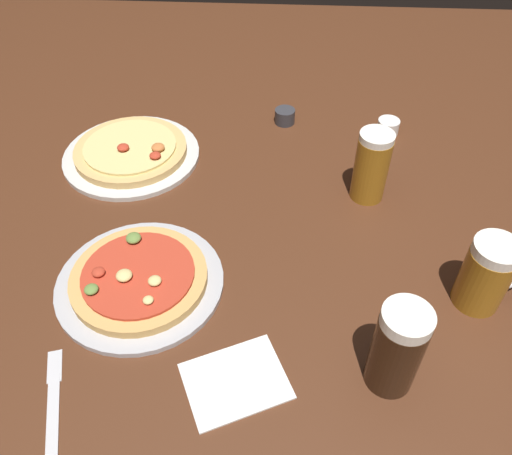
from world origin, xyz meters
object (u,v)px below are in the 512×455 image
beer_mug_dark (488,274)px  ramekin_sauce (285,116)px  beer_mug_pale (372,165)px  napkin_folded (236,380)px  pizza_plate_near (139,279)px  ramekin_butter (388,127)px  knife_right (53,407)px  pizza_plate_far (131,152)px  beer_mug_amber (398,347)px

beer_mug_dark → ramekin_sauce: beer_mug_dark is taller
beer_mug_pale → ramekin_sauce: 0.34m
beer_mug_dark → napkin_folded: bearing=-155.9°
pizza_plate_near → napkin_folded: bearing=-43.8°
ramekin_butter → knife_right: ramekin_butter is taller
beer_mug_pale → pizza_plate_far: bearing=169.7°
napkin_folded → beer_mug_amber: bearing=6.1°
beer_mug_dark → beer_mug_amber: beer_mug_amber is taller
pizza_plate_far → ramekin_butter: pizza_plate_far is taller
ramekin_sauce → beer_mug_dark: bearing=-57.1°
ramekin_butter → napkin_folded: ramekin_butter is taller
beer_mug_dark → napkin_folded: 0.47m
napkin_folded → pizza_plate_near: bearing=136.2°
ramekin_sauce → knife_right: bearing=-112.9°
pizza_plate_far → beer_mug_dark: bearing=-28.0°
pizza_plate_near → pizza_plate_far: same height
pizza_plate_near → beer_mug_dark: (0.62, 0.00, 0.06)m
beer_mug_amber → beer_mug_pale: 0.45m
beer_mug_dark → ramekin_butter: beer_mug_dark is taller
beer_mug_dark → ramekin_sauce: 0.67m
pizza_plate_near → ramekin_sauce: (0.26, 0.57, 0.00)m
beer_mug_pale → knife_right: beer_mug_pale is taller
beer_mug_pale → knife_right: 0.76m
beer_mug_pale → ramekin_sauce: (-0.19, 0.28, -0.06)m
pizza_plate_far → ramekin_butter: (0.63, 0.14, 0.00)m
ramekin_butter → beer_mug_pale: bearing=-107.1°
pizza_plate_far → napkin_folded: (0.30, -0.58, -0.01)m
beer_mug_dark → ramekin_sauce: bearing=122.9°
beer_mug_amber → ramekin_butter: bearing=83.4°
pizza_plate_far → ramekin_sauce: pizza_plate_far is taller
beer_mug_dark → pizza_plate_far: bearing=152.0°
ramekin_butter → knife_right: size_ratio=0.27×
pizza_plate_near → ramekin_butter: bearing=45.4°
pizza_plate_near → pizza_plate_far: (-0.11, 0.39, -0.00)m
pizza_plate_far → beer_mug_pale: (0.56, -0.10, 0.07)m
pizza_plate_far → beer_mug_dark: 0.83m
pizza_plate_near → napkin_folded: pizza_plate_near is taller
ramekin_sauce → napkin_folded: (-0.06, -0.75, -0.01)m
beer_mug_amber → ramekin_butter: beer_mug_amber is taller
napkin_folded → pizza_plate_far: bearing=117.6°
ramekin_sauce → knife_right: (-0.34, -0.81, -0.02)m
pizza_plate_far → beer_mug_dark: (0.73, -0.39, 0.06)m
beer_mug_amber → beer_mug_pale: bearing=89.4°
pizza_plate_near → beer_mug_amber: 0.48m
beer_mug_amber → knife_right: size_ratio=0.83×
pizza_plate_near → napkin_folded: size_ratio=1.97×
ramekin_sauce → ramekin_butter: (0.26, -0.03, -0.00)m
beer_mug_pale → ramekin_butter: (0.07, 0.24, -0.06)m
pizza_plate_near → ramekin_sauce: size_ratio=5.98×
pizza_plate_near → beer_mug_dark: 0.63m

